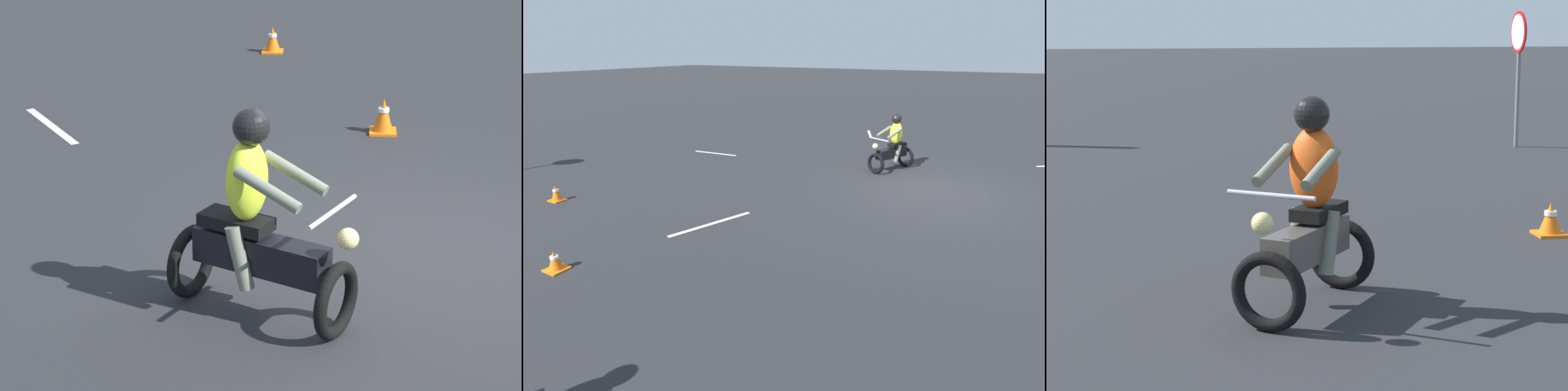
% 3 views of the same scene
% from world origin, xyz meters
% --- Properties ---
extents(motorcycle_rider_background, '(1.50, 1.28, 1.66)m').
position_xyz_m(motorcycle_rider_background, '(2.36, 9.90, 0.73)').
color(motorcycle_rider_background, black).
rests_on(motorcycle_rider_background, ground).
extents(stop_sign, '(0.70, 0.08, 2.30)m').
position_xyz_m(stop_sign, '(11.36, 4.94, 1.63)').
color(stop_sign, slate).
rests_on(stop_sign, ground).
extents(traffic_cone_mid_left, '(0.32, 0.32, 0.34)m').
position_xyz_m(traffic_cone_mid_left, '(4.58, 7.03, 0.16)').
color(traffic_cone_mid_left, orange).
rests_on(traffic_cone_mid_left, ground).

